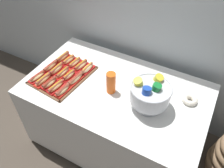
{
  "coord_description": "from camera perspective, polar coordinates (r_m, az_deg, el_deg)",
  "views": [
    {
      "loc": [
        0.62,
        -1.22,
        2.18
      ],
      "look_at": [
        -0.04,
        -0.0,
        0.82
      ],
      "focal_mm": 36.51,
      "sensor_mm": 36.0,
      "label": 1
    }
  ],
  "objects": [
    {
      "name": "donut",
      "position": [
        1.94,
        18.94,
        -3.8
      ],
      "size": [
        0.12,
        0.12,
        0.04
      ],
      "color": "silver",
      "rests_on": "buffet_table"
    },
    {
      "name": "hot_dog_11",
      "position": [
        2.22,
        -10.81,
        5.85
      ],
      "size": [
        0.08,
        0.16,
        0.06
      ],
      "color": "#B21414",
      "rests_on": "serving_tray"
    },
    {
      "name": "hot_dog_8",
      "position": [
        2.05,
        -10.72,
        2.05
      ],
      "size": [
        0.07,
        0.16,
        0.06
      ],
      "color": "#B21414",
      "rests_on": "serving_tray"
    },
    {
      "name": "hot_dog_9",
      "position": [
        2.01,
        -9.13,
        1.24
      ],
      "size": [
        0.08,
        0.19,
        0.06
      ],
      "color": "red",
      "rests_on": "serving_tray"
    },
    {
      "name": "hot_dog_14",
      "position": [
        2.1,
        -6.23,
        3.81
      ],
      "size": [
        0.08,
        0.17,
        0.06
      ],
      "color": "red",
      "rests_on": "serving_tray"
    },
    {
      "name": "hot_dog_12",
      "position": [
        2.18,
        -9.34,
        5.2
      ],
      "size": [
        0.08,
        0.16,
        0.06
      ],
      "color": "red",
      "rests_on": "serving_tray"
    },
    {
      "name": "serving_tray",
      "position": [
        2.11,
        -12.13,
        2.17
      ],
      "size": [
        0.45,
        0.56,
        0.01
      ],
      "color": "brown",
      "rests_on": "buffet_table"
    },
    {
      "name": "hot_dog_1",
      "position": [
        2.06,
        -16.84,
        0.99
      ],
      "size": [
        0.08,
        0.19,
        0.06
      ],
      "color": "red",
      "rests_on": "serving_tray"
    },
    {
      "name": "hot_dog_6",
      "position": [
        2.14,
        -13.73,
        3.56
      ],
      "size": [
        0.07,
        0.17,
        0.06
      ],
      "color": "red",
      "rests_on": "serving_tray"
    },
    {
      "name": "hot_dog_13",
      "position": [
        2.14,
        -7.82,
        4.55
      ],
      "size": [
        0.09,
        0.18,
        0.06
      ],
      "color": "red",
      "rests_on": "serving_tray"
    },
    {
      "name": "punch_bowl",
      "position": [
        1.73,
        9.53,
        -2.29
      ],
      "size": [
        0.31,
        0.32,
        0.27
      ],
      "color": "silver",
      "rests_on": "buffet_table"
    },
    {
      "name": "back_wall",
      "position": [
        2.12,
        9.26,
        19.54
      ],
      "size": [
        6.0,
        0.1,
        2.6
      ],
      "primitive_type": "cube",
      "color": "#B2BCC1",
      "rests_on": "ground_plane"
    },
    {
      "name": "hot_dog_5",
      "position": [
        2.18,
        -15.14,
        4.22
      ],
      "size": [
        0.07,
        0.17,
        0.06
      ],
      "color": "#B21414",
      "rests_on": "serving_tray"
    },
    {
      "name": "ground_plane",
      "position": [
        2.57,
        0.74,
        -13.34
      ],
      "size": [
        10.0,
        10.0,
        0.0
      ],
      "primitive_type": "plane",
      "color": "#4C4238"
    },
    {
      "name": "hot_dog_10",
      "position": [
        2.27,
        -12.24,
        6.52
      ],
      "size": [
        0.07,
        0.17,
        0.06
      ],
      "color": "red",
      "rests_on": "serving_tray"
    },
    {
      "name": "hot_dog_2",
      "position": [
        2.02,
        -15.39,
        0.2
      ],
      "size": [
        0.08,
        0.16,
        0.06
      ],
      "color": "#B21414",
      "rests_on": "serving_tray"
    },
    {
      "name": "hot_dog_0",
      "position": [
        2.11,
        -18.21,
        1.68
      ],
      "size": [
        0.09,
        0.17,
        0.06
      ],
      "color": "#B21414",
      "rests_on": "serving_tray"
    },
    {
      "name": "buffet_table",
      "position": [
        2.23,
        0.83,
        -7.73
      ],
      "size": [
        1.58,
        0.94,
        0.78
      ],
      "color": "white",
      "rests_on": "ground_plane"
    },
    {
      "name": "cup_stack",
      "position": [
        1.86,
        -0.25,
        0.29
      ],
      "size": [
        0.08,
        0.08,
        0.2
      ],
      "color": "#EA5B19",
      "rests_on": "buffet_table"
    },
    {
      "name": "hot_dog_7",
      "position": [
        2.09,
        -12.24,
        2.74
      ],
      "size": [
        0.07,
        0.17,
        0.06
      ],
      "color": "red",
      "rests_on": "serving_tray"
    },
    {
      "name": "hot_dog_4",
      "position": [
        1.93,
        -12.27,
        -1.55
      ],
      "size": [
        0.08,
        0.16,
        0.06
      ],
      "color": "red",
      "rests_on": "serving_tray"
    },
    {
      "name": "hot_dog_3",
      "position": [
        1.97,
        -13.86,
        -0.7
      ],
      "size": [
        0.09,
        0.17,
        0.06
      ],
      "color": "#B21414",
      "rests_on": "serving_tray"
    }
  ]
}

